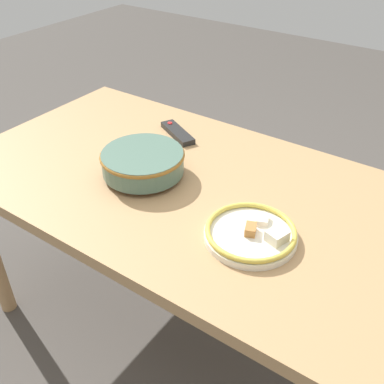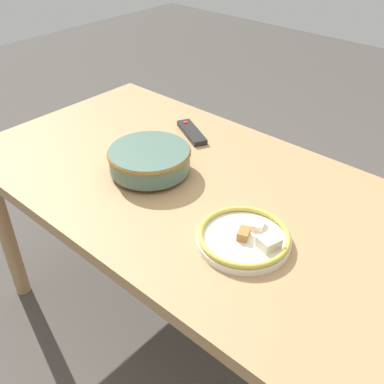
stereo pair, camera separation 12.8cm
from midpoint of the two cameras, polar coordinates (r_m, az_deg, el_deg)
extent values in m
plane|color=#4C4742|center=(1.88, 2.97, -17.46)|extent=(8.00, 8.00, 0.00)
cube|color=tan|center=(1.39, 3.82, -0.02)|extent=(1.59, 0.83, 0.04)
cylinder|color=tan|center=(1.91, -20.84, -4.84)|extent=(0.06, 0.06, 0.67)
cylinder|color=tan|center=(2.22, -5.61, 3.56)|extent=(0.06, 0.06, 0.67)
cylinder|color=#4C6B5B|center=(1.44, -2.79, 2.68)|extent=(0.12, 0.12, 0.02)
cylinder|color=#4C6B5B|center=(1.42, -2.84, 4.10)|extent=(0.26, 0.26, 0.07)
cylinder|color=#9E4C1E|center=(1.42, -2.83, 3.92)|extent=(0.23, 0.23, 0.06)
torus|color=#936023|center=(1.41, -2.87, 5.01)|extent=(0.26, 0.26, 0.01)
cylinder|color=silver|center=(1.19, 9.68, -6.14)|extent=(0.25, 0.25, 0.02)
torus|color=gold|center=(1.18, 9.75, -5.55)|extent=(0.24, 0.24, 0.01)
cube|color=#B2753D|center=(1.17, 9.72, -5.37)|extent=(0.04, 0.05, 0.02)
cube|color=silver|center=(1.15, 12.94, -6.42)|extent=(0.06, 0.06, 0.03)
cube|color=silver|center=(1.21, 11.36, -4.21)|extent=(0.05, 0.05, 0.02)
cube|color=black|center=(1.66, 2.19, 7.51)|extent=(0.19, 0.13, 0.02)
cylinder|color=red|center=(1.71, 1.35, 8.79)|extent=(0.02, 0.02, 0.00)
camera|label=1|loc=(0.06, -87.14, 2.03)|focal=42.00mm
camera|label=2|loc=(0.06, 92.86, -2.03)|focal=42.00mm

